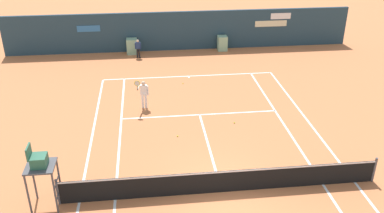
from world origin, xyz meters
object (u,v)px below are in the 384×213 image
(tennis_ball_mid_court, at_px, (234,123))
(tennis_ball_near_service_line, at_px, (183,83))
(player_on_baseline, at_px, (144,92))
(ball_kid_left_post, at_px, (138,47))
(umpire_chair, at_px, (40,166))
(tennis_ball_by_sideline, at_px, (178,136))

(tennis_ball_mid_court, xyz_separation_m, tennis_ball_near_service_line, (-2.06, 5.23, 0.00))
(player_on_baseline, xyz_separation_m, tennis_ball_mid_court, (4.41, -2.22, -0.88))
(ball_kid_left_post, relative_size, tennis_ball_mid_court, 19.16)
(tennis_ball_mid_court, bearing_deg, umpire_chair, -146.40)
(ball_kid_left_post, relative_size, tennis_ball_near_service_line, 19.16)
(tennis_ball_by_sideline, bearing_deg, tennis_ball_near_service_line, 82.22)
(player_on_baseline, bearing_deg, umpire_chair, 75.13)
(umpire_chair, relative_size, tennis_ball_near_service_line, 37.22)
(umpire_chair, relative_size, tennis_ball_by_sideline, 37.22)
(player_on_baseline, bearing_deg, tennis_ball_by_sideline, 125.79)
(ball_kid_left_post, height_order, tennis_ball_mid_court, ball_kid_left_post)
(ball_kid_left_post, bearing_deg, tennis_ball_near_service_line, 124.38)
(ball_kid_left_post, xyz_separation_m, tennis_ball_by_sideline, (1.80, -11.22, -0.72))
(tennis_ball_mid_court, distance_m, tennis_ball_near_service_line, 5.62)
(player_on_baseline, bearing_deg, tennis_ball_near_service_line, -117.30)
(umpire_chair, bearing_deg, tennis_ball_near_service_line, 150.54)
(umpire_chair, height_order, tennis_ball_by_sideline, umpire_chair)
(umpire_chair, relative_size, ball_kid_left_post, 1.94)
(tennis_ball_near_service_line, bearing_deg, ball_kid_left_post, 117.81)
(ball_kid_left_post, height_order, tennis_ball_near_service_line, ball_kid_left_post)
(ball_kid_left_post, bearing_deg, tennis_ball_mid_court, 121.25)
(umpire_chair, distance_m, tennis_ball_near_service_line, 12.24)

